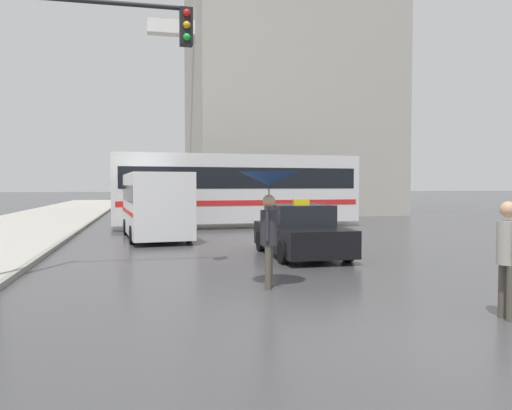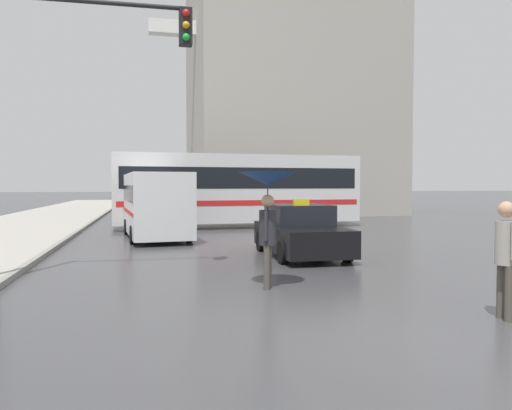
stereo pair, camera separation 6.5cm
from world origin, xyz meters
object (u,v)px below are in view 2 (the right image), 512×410
(taxi, at_px, (300,233))
(city_bus, at_px, (238,187))
(traffic_light, at_px, (73,75))
(ambulance_van, at_px, (156,202))
(pedestrian_man, at_px, (506,250))
(pedestrian_with_umbrella, at_px, (268,194))
(monument_cross, at_px, (206,70))

(taxi, xyz_separation_m, city_bus, (0.01, 9.90, 1.23))
(traffic_light, bearing_deg, ambulance_van, 76.90)
(traffic_light, bearing_deg, pedestrian_man, -36.07)
(city_bus, distance_m, pedestrian_man, 16.96)
(pedestrian_with_umbrella, relative_size, pedestrian_man, 1.28)
(city_bus, bearing_deg, pedestrian_man, -0.48)
(city_bus, relative_size, pedestrian_man, 6.66)
(traffic_light, bearing_deg, taxi, 20.90)
(ambulance_van, bearing_deg, city_bus, -137.68)
(ambulance_van, relative_size, traffic_light, 0.93)
(ambulance_van, xyz_separation_m, pedestrian_with_umbrella, (1.94, -9.71, 0.48))
(traffic_light, distance_m, monument_cross, 24.35)
(city_bus, bearing_deg, traffic_light, -28.90)
(taxi, relative_size, ambulance_van, 0.70)
(ambulance_van, distance_m, pedestrian_with_umbrella, 9.91)
(taxi, relative_size, pedestrian_with_umbrella, 1.81)
(taxi, height_order, pedestrian_man, pedestrian_man)
(pedestrian_with_umbrella, distance_m, pedestrian_man, 4.16)
(taxi, height_order, city_bus, city_bus)
(ambulance_van, distance_m, pedestrian_man, 13.50)
(ambulance_van, relative_size, monument_cross, 0.33)
(ambulance_van, height_order, pedestrian_with_umbrella, ambulance_van)
(taxi, distance_m, traffic_light, 7.09)
(pedestrian_with_umbrella, bearing_deg, monument_cross, 19.26)
(taxi, height_order, ambulance_van, ambulance_van)
(ambulance_van, relative_size, pedestrian_man, 3.29)
(taxi, height_order, pedestrian_with_umbrella, pedestrian_with_umbrella)
(traffic_light, bearing_deg, pedestrian_with_umbrella, -27.37)
(taxi, xyz_separation_m, monument_cross, (-0.18, 20.88, 9.20))
(city_bus, relative_size, pedestrian_with_umbrella, 5.20)
(monument_cross, bearing_deg, city_bus, -88.99)
(taxi, height_order, monument_cross, monument_cross)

